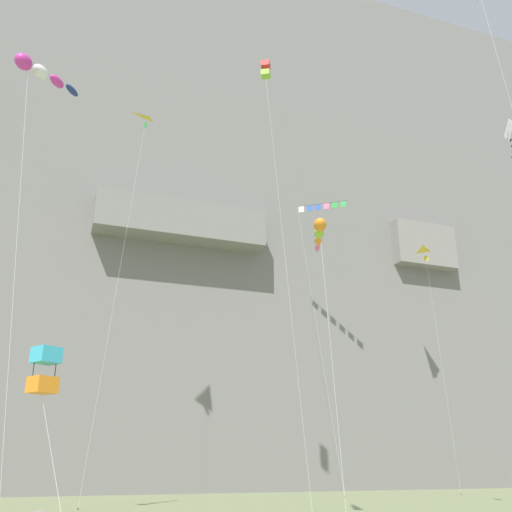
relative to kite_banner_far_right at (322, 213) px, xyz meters
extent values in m
cube|color=slate|center=(-13.56, 18.74, 6.20)|extent=(180.00, 23.50, 66.42)
cube|color=slate|center=(-13.56, 6.42, -0.67)|extent=(17.79, 4.51, 4.00)
cube|color=gray|center=(17.18, 6.70, 1.00)|extent=(8.39, 2.42, 5.60)
cylinder|color=black|center=(0.07, 0.06, 1.15)|extent=(4.32, 3.15, 0.03)
cube|color=white|center=(-1.72, 1.36, 0.80)|extent=(0.51, 0.41, 0.64)
cube|color=blue|center=(-1.01, 0.84, 0.80)|extent=(0.52, 0.41, 0.64)
cube|color=blue|center=(-0.29, 0.32, 0.80)|extent=(0.51, 0.40, 0.64)
cube|color=pink|center=(0.43, -0.20, 0.80)|extent=(0.50, 0.39, 0.64)
cube|color=green|center=(1.14, -0.72, 0.80)|extent=(0.50, 0.38, 0.64)
cube|color=green|center=(1.86, -1.24, 0.80)|extent=(0.51, 0.40, 0.64)
cylinder|color=silver|center=(-1.37, -0.72, -12.87)|extent=(1.44, 4.70, 28.04)
cylinder|color=#4C3823|center=(-0.66, -3.07, -26.95)|extent=(0.08, 0.08, 0.12)
cube|color=#38B2D1|center=(-24.76, -22.94, -20.11)|extent=(1.30, 1.30, 0.66)
cube|color=orange|center=(-24.76, -22.94, -21.32)|extent=(1.30, 1.30, 0.66)
cylinder|color=black|center=(-24.33, -22.94, -20.72)|extent=(0.03, 0.03, 1.77)
cylinder|color=black|center=(-25.18, -22.94, -20.72)|extent=(0.03, 0.03, 1.77)
cylinder|color=silver|center=(-24.05, -25.05, -24.27)|extent=(1.44, 4.23, 5.24)
cube|color=red|center=(-10.90, -12.35, 6.39)|extent=(0.96, 0.96, 0.49)
cube|color=#8CCC33|center=(-10.90, -12.35, 5.49)|extent=(0.96, 0.96, 0.49)
cylinder|color=black|center=(-10.58, -12.35, 5.94)|extent=(0.02, 0.02, 1.32)
cylinder|color=black|center=(-11.21, -12.35, 5.94)|extent=(0.02, 0.02, 1.32)
cylinder|color=silver|center=(-10.65, -14.99, -10.82)|extent=(0.50, 5.30, 32.13)
pyramid|color=yellow|center=(12.74, -0.46, -3.40)|extent=(1.81, 2.20, 0.30)
cube|color=yellow|center=(12.15, -0.26, -3.56)|extent=(0.52, 0.23, 0.58)
cylinder|color=silver|center=(11.76, -1.38, -15.22)|extent=(0.79, 2.26, 23.33)
cylinder|color=#4C3823|center=(11.37, -2.50, -26.95)|extent=(0.08, 0.08, 0.12)
ellipsoid|color=orange|center=(-12.12, -23.37, -12.57)|extent=(1.01, 1.16, 0.69)
ellipsoid|color=#8CCC33|center=(-11.66, -22.30, -12.55)|extent=(0.89, 1.11, 0.57)
ellipsoid|color=orange|center=(-11.20, -21.23, -12.53)|extent=(0.78, 1.06, 0.45)
ellipsoid|color=pink|center=(-10.73, -20.16, -12.51)|extent=(0.66, 1.01, 0.32)
cylinder|color=silver|center=(-12.36, -24.46, -19.81)|extent=(0.78, 2.84, 14.16)
ellipsoid|color=#CC3399|center=(-27.87, -20.09, -3.95)|extent=(1.39, 1.40, 1.00)
ellipsoid|color=white|center=(-27.02, -19.22, -3.74)|extent=(1.26, 1.27, 0.85)
ellipsoid|color=#CC3399|center=(-26.17, -18.35, -3.53)|extent=(1.13, 1.14, 0.69)
ellipsoid|color=navy|center=(-25.32, -17.48, -3.32)|extent=(1.01, 1.02, 0.54)
cylinder|color=silver|center=(-26.58, -22.15, -15.49)|extent=(2.09, 4.66, 22.80)
pyramid|color=yellow|center=(-19.39, -7.49, 2.05)|extent=(1.99, 1.68, 0.45)
cube|color=green|center=(-19.61, -7.00, 1.99)|extent=(0.27, 0.51, 0.56)
cylinder|color=silver|center=(-20.80, -7.74, -12.45)|extent=(2.40, 1.49, 28.88)
cylinder|color=#4C3823|center=(-21.99, -8.48, -26.95)|extent=(0.08, 0.08, 0.12)
cube|color=white|center=(4.15, -21.40, -2.05)|extent=(1.02, 1.97, 2.14)
cylinder|color=black|center=(4.15, -21.40, -2.05)|extent=(0.53, 0.15, 1.74)
cube|color=navy|center=(4.20, -21.40, -2.86)|extent=(0.03, 0.26, 0.13)
cube|color=navy|center=(4.20, -21.40, -3.31)|extent=(0.11, 0.25, 0.13)
cube|color=#38B2D1|center=(4.13, -21.40, -3.76)|extent=(0.04, 0.26, 0.13)
camera|label=1|loc=(-24.43, -47.67, -24.26)|focal=39.39mm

